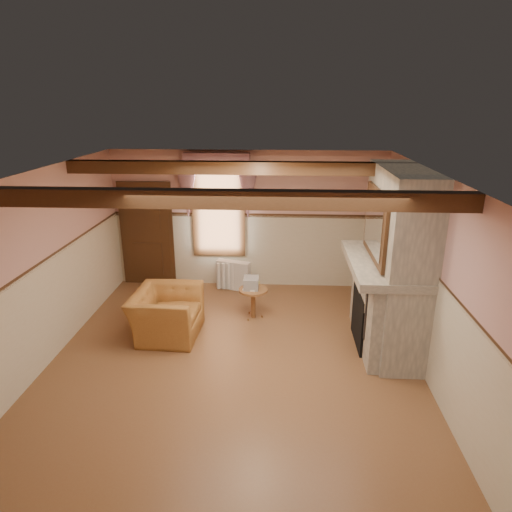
# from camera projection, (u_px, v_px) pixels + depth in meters

# --- Properties ---
(floor) EXTENTS (5.50, 6.00, 0.01)m
(floor) POSITION_uv_depth(u_px,v_px,m) (234.00, 358.00, 6.91)
(floor) COLOR brown
(floor) RESTS_ON ground
(ceiling) EXTENTS (5.50, 6.00, 0.01)m
(ceiling) POSITION_uv_depth(u_px,v_px,m) (231.00, 173.00, 6.00)
(ceiling) COLOR silver
(ceiling) RESTS_ON wall_back
(wall_back) EXTENTS (5.50, 0.02, 2.80)m
(wall_back) POSITION_uv_depth(u_px,v_px,m) (248.00, 220.00, 9.29)
(wall_back) COLOR tan
(wall_back) RESTS_ON floor
(wall_front) EXTENTS (5.50, 0.02, 2.80)m
(wall_front) POSITION_uv_depth(u_px,v_px,m) (193.00, 407.00, 3.62)
(wall_front) COLOR tan
(wall_front) RESTS_ON floor
(wall_left) EXTENTS (0.02, 6.00, 2.80)m
(wall_left) POSITION_uv_depth(u_px,v_px,m) (44.00, 268.00, 6.60)
(wall_left) COLOR tan
(wall_left) RESTS_ON floor
(wall_right) EXTENTS (0.02, 6.00, 2.80)m
(wall_right) POSITION_uv_depth(u_px,v_px,m) (430.00, 276.00, 6.30)
(wall_right) COLOR tan
(wall_right) RESTS_ON floor
(wainscot) EXTENTS (5.50, 6.00, 1.50)m
(wainscot) POSITION_uv_depth(u_px,v_px,m) (233.00, 314.00, 6.66)
(wainscot) COLOR beige
(wainscot) RESTS_ON floor
(chair_rail) EXTENTS (5.50, 6.00, 0.08)m
(chair_rail) POSITION_uv_depth(u_px,v_px,m) (232.00, 266.00, 6.42)
(chair_rail) COLOR black
(chair_rail) RESTS_ON wainscot
(firebox) EXTENTS (0.20, 0.95, 0.90)m
(firebox) POSITION_uv_depth(u_px,v_px,m) (363.00, 317.00, 7.22)
(firebox) COLOR black
(firebox) RESTS_ON floor
(armchair) EXTENTS (1.07, 1.22, 0.77)m
(armchair) POSITION_uv_depth(u_px,v_px,m) (166.00, 314.00, 7.50)
(armchair) COLOR #9E662D
(armchair) RESTS_ON floor
(side_table) EXTENTS (0.57, 0.57, 0.55)m
(side_table) POSITION_uv_depth(u_px,v_px,m) (253.00, 303.00, 8.14)
(side_table) COLOR brown
(side_table) RESTS_ON floor
(book_stack) EXTENTS (0.27, 0.33, 0.20)m
(book_stack) POSITION_uv_depth(u_px,v_px,m) (251.00, 283.00, 8.05)
(book_stack) COLOR #B7AD8C
(book_stack) RESTS_ON side_table
(radiator) EXTENTS (0.72, 0.38, 0.60)m
(radiator) POSITION_uv_depth(u_px,v_px,m) (233.00, 275.00, 9.38)
(radiator) COLOR silver
(radiator) RESTS_ON floor
(bowl) EXTENTS (0.36, 0.36, 0.09)m
(bowl) POSITION_uv_depth(u_px,v_px,m) (386.00, 259.00, 6.80)
(bowl) COLOR brown
(bowl) RESTS_ON mantel
(mantel_clock) EXTENTS (0.14, 0.24, 0.20)m
(mantel_clock) POSITION_uv_depth(u_px,v_px,m) (375.00, 238.00, 7.62)
(mantel_clock) COLOR #311D0D
(mantel_clock) RESTS_ON mantel
(oil_lamp) EXTENTS (0.11, 0.11, 0.28)m
(oil_lamp) POSITION_uv_depth(u_px,v_px,m) (381.00, 244.00, 7.17)
(oil_lamp) COLOR gold
(oil_lamp) RESTS_ON mantel
(candle_red) EXTENTS (0.06, 0.06, 0.16)m
(candle_red) POSITION_uv_depth(u_px,v_px,m) (394.00, 268.00, 6.32)
(candle_red) COLOR #A51425
(candle_red) RESTS_ON mantel
(jar_yellow) EXTENTS (0.06, 0.06, 0.12)m
(jar_yellow) POSITION_uv_depth(u_px,v_px,m) (387.00, 260.00, 6.70)
(jar_yellow) COLOR gold
(jar_yellow) RESTS_ON mantel
(fireplace) EXTENTS (0.85, 2.00, 2.80)m
(fireplace) POSITION_uv_depth(u_px,v_px,m) (396.00, 261.00, 6.89)
(fireplace) COLOR gray
(fireplace) RESTS_ON floor
(mantel) EXTENTS (1.05, 2.05, 0.12)m
(mantel) POSITION_uv_depth(u_px,v_px,m) (384.00, 264.00, 6.91)
(mantel) COLOR gray
(mantel) RESTS_ON fireplace
(overmantel_mirror) EXTENTS (0.06, 1.44, 1.04)m
(overmantel_mirror) POSITION_uv_depth(u_px,v_px,m) (375.00, 224.00, 6.72)
(overmantel_mirror) COLOR silver
(overmantel_mirror) RESTS_ON fireplace
(door) EXTENTS (1.10, 0.10, 2.10)m
(door) POSITION_uv_depth(u_px,v_px,m) (147.00, 235.00, 9.46)
(door) COLOR black
(door) RESTS_ON floor
(window) EXTENTS (1.06, 0.08, 2.02)m
(window) POSITION_uv_depth(u_px,v_px,m) (218.00, 208.00, 9.21)
(window) COLOR white
(window) RESTS_ON wall_back
(window_drapes) EXTENTS (1.30, 0.14, 1.40)m
(window_drapes) POSITION_uv_depth(u_px,v_px,m) (217.00, 179.00, 8.93)
(window_drapes) COLOR gray
(window_drapes) RESTS_ON wall_back
(ceiling_beam_front) EXTENTS (5.50, 0.18, 0.20)m
(ceiling_beam_front) POSITION_uv_depth(u_px,v_px,m) (219.00, 199.00, 4.90)
(ceiling_beam_front) COLOR black
(ceiling_beam_front) RESTS_ON ceiling
(ceiling_beam_back) EXTENTS (5.50, 0.18, 0.20)m
(ceiling_beam_back) POSITION_uv_depth(u_px,v_px,m) (239.00, 168.00, 7.17)
(ceiling_beam_back) COLOR black
(ceiling_beam_back) RESTS_ON ceiling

